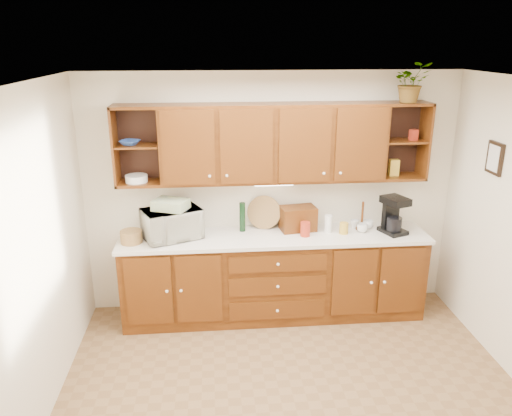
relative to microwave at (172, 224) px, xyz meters
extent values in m
plane|color=brown|center=(1.06, -1.46, -1.10)|extent=(4.00, 4.00, 0.00)
plane|color=white|center=(1.06, -1.46, 1.50)|extent=(4.00, 4.00, 0.00)
plane|color=#ECE1C6|center=(1.06, 0.29, 0.20)|extent=(4.00, 0.00, 4.00)
plane|color=#ECE1C6|center=(-0.94, -1.46, 0.20)|extent=(0.00, 3.50, 3.50)
cube|color=#361706|center=(1.06, -0.01, -0.65)|extent=(3.20, 0.60, 0.90)
cube|color=white|center=(1.06, -0.02, -0.18)|extent=(3.24, 0.64, 0.04)
cube|color=#361706|center=(1.06, 0.13, 0.79)|extent=(2.30, 0.33, 0.80)
cube|color=black|center=(-0.31, 0.28, 0.79)|extent=(0.45, 0.02, 0.80)
cube|color=black|center=(2.44, 0.28, 0.79)|extent=(0.45, 0.02, 0.80)
cube|color=#361706|center=(-0.31, 0.13, 0.79)|extent=(0.43, 0.30, 0.02)
cube|color=#361706|center=(2.44, 0.13, 0.79)|extent=(0.43, 0.30, 0.02)
cube|color=#361706|center=(2.44, 0.13, 1.18)|extent=(0.45, 0.33, 0.03)
cube|color=white|center=(1.06, 0.08, 0.37)|extent=(0.40, 0.05, 0.02)
cube|color=black|center=(3.04, -0.56, 0.75)|extent=(0.03, 0.24, 0.30)
cylinder|color=olive|center=(-0.41, -0.09, -0.09)|extent=(0.25, 0.25, 0.13)
imported|color=beige|center=(0.00, 0.00, 0.00)|extent=(0.67, 0.58, 0.31)
cube|color=#EFEF70|center=(0.00, 0.00, 0.21)|extent=(0.40, 0.36, 0.10)
cylinder|color=black|center=(0.74, 0.13, 0.00)|extent=(0.07, 0.07, 0.32)
cylinder|color=olive|center=(0.97, 0.20, -0.15)|extent=(0.38, 0.18, 0.36)
cube|color=#361706|center=(1.33, 0.11, -0.03)|extent=(0.40, 0.28, 0.26)
cylinder|color=#361706|center=(2.02, 0.07, 0.00)|extent=(0.03, 0.03, 0.31)
cylinder|color=#361706|center=(2.02, 0.07, -0.15)|extent=(0.13, 0.13, 0.02)
imported|color=white|center=(2.10, 0.09, -0.11)|extent=(0.15, 0.15, 0.09)
imported|color=white|center=(1.96, 0.12, -0.11)|extent=(0.15, 0.15, 0.09)
imported|color=white|center=(2.01, -0.02, -0.11)|extent=(0.15, 0.15, 0.09)
cylinder|color=#AA2C18|center=(1.38, -0.07, -0.08)|extent=(0.12, 0.12, 0.15)
cylinder|color=white|center=(1.64, 0.01, -0.06)|extent=(0.10, 0.10, 0.19)
cylinder|color=gold|center=(1.80, -0.04, -0.10)|extent=(0.09, 0.09, 0.12)
cube|color=black|center=(2.33, -0.06, -0.14)|extent=(0.29, 0.33, 0.04)
cube|color=black|center=(2.33, 0.04, 0.03)|extent=(0.20, 0.13, 0.34)
cube|color=black|center=(2.33, -0.06, 0.20)|extent=(0.29, 0.33, 0.07)
cylinder|color=black|center=(2.33, -0.09, -0.05)|extent=(0.20, 0.20, 0.15)
imported|color=#2A4C9D|center=(-0.38, 0.11, 0.83)|extent=(0.25, 0.25, 0.05)
cylinder|color=white|center=(-0.34, 0.11, 0.46)|extent=(0.25, 0.25, 0.07)
cube|color=gold|center=(2.35, 0.12, 0.51)|extent=(0.10, 0.08, 0.17)
cube|color=#AA2C18|center=(2.52, 0.10, 0.86)|extent=(0.09, 0.08, 0.11)
imported|color=#999999|center=(2.43, 0.07, 1.39)|extent=(0.36, 0.31, 0.40)
camera|label=1|loc=(0.43, -4.86, 1.79)|focal=35.00mm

